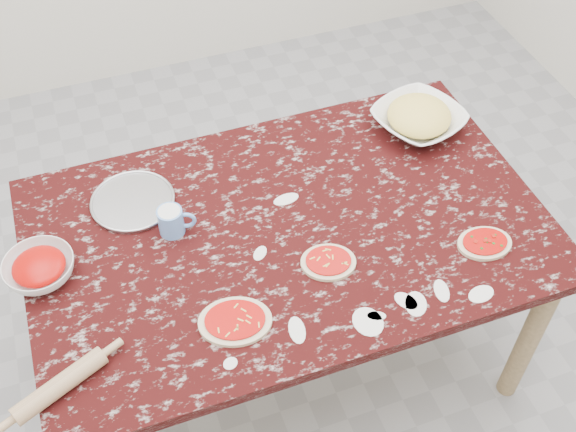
# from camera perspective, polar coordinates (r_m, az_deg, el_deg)

# --- Properties ---
(ground) EXTENTS (4.00, 4.00, 0.00)m
(ground) POSITION_cam_1_polar(r_m,az_deg,el_deg) (2.78, 0.00, -11.08)
(ground) COLOR gray
(worktable) EXTENTS (1.60, 1.00, 0.75)m
(worktable) POSITION_cam_1_polar(r_m,az_deg,el_deg) (2.24, 0.00, -2.28)
(worktable) COLOR black
(worktable) RESTS_ON ground
(pizza_tray) EXTENTS (0.34, 0.34, 0.01)m
(pizza_tray) POSITION_cam_1_polar(r_m,az_deg,el_deg) (2.29, -12.53, 1.14)
(pizza_tray) COLOR #B2B2B7
(pizza_tray) RESTS_ON worktable
(sauce_bowl) EXTENTS (0.23, 0.23, 0.06)m
(sauce_bowl) POSITION_cam_1_polar(r_m,az_deg,el_deg) (2.15, -19.55, -4.10)
(sauce_bowl) COLOR white
(sauce_bowl) RESTS_ON worktable
(cheese_bowl) EXTENTS (0.38, 0.38, 0.07)m
(cheese_bowl) POSITION_cam_1_polar(r_m,az_deg,el_deg) (2.52, 10.57, 7.67)
(cheese_bowl) COLOR white
(cheese_bowl) RESTS_ON worktable
(flour_mug) EXTENTS (0.12, 0.08, 0.09)m
(flour_mug) POSITION_cam_1_polar(r_m,az_deg,el_deg) (2.15, -9.43, -0.39)
(flour_mug) COLOR #6498E6
(flour_mug) RESTS_ON worktable
(pizza_left) EXTENTS (0.24, 0.21, 0.02)m
(pizza_left) POSITION_cam_1_polar(r_m,az_deg,el_deg) (1.96, -4.33, -8.54)
(pizza_left) COLOR beige
(pizza_left) RESTS_ON worktable
(pizza_mid) EXTENTS (0.20, 0.18, 0.02)m
(pizza_mid) POSITION_cam_1_polar(r_m,az_deg,el_deg) (2.08, 3.30, -3.76)
(pizza_mid) COLOR beige
(pizza_mid) RESTS_ON worktable
(pizza_right) EXTENTS (0.18, 0.15, 0.02)m
(pizza_right) POSITION_cam_1_polar(r_m,az_deg,el_deg) (2.20, 15.72, -2.14)
(pizza_right) COLOR beige
(pizza_right) RESTS_ON worktable
(rolling_pin) EXTENTS (0.26, 0.15, 0.05)m
(rolling_pin) POSITION_cam_1_polar(r_m,az_deg,el_deg) (1.92, -18.09, -12.98)
(rolling_pin) COLOR tan
(rolling_pin) RESTS_ON worktable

